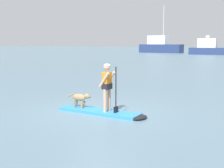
{
  "coord_description": "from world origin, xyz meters",
  "views": [
    {
      "loc": [
        4.94,
        -8.71,
        2.41
      ],
      "look_at": [
        0.0,
        1.0,
        0.9
      ],
      "focal_mm": 46.89,
      "sensor_mm": 36.0,
      "label": 1
    }
  ],
  "objects": [
    {
      "name": "paddleboard",
      "position": [
        0.23,
        -0.01,
        0.05
      ],
      "size": [
        3.34,
        0.93,
        0.1
      ],
      "color": "#338CD8",
      "rests_on": "ground_plane"
    },
    {
      "name": "moored_boat_outer",
      "position": [
        -18.97,
        66.29,
        1.71
      ],
      "size": [
        11.86,
        4.98,
        12.24
      ],
      "color": "navy",
      "rests_on": "ground_plane"
    },
    {
      "name": "ground_plane",
      "position": [
        0.0,
        0.0,
        0.0
      ],
      "size": [
        400.0,
        400.0,
        0.0
      ],
      "primitive_type": "plane",
      "color": "slate"
    },
    {
      "name": "dog",
      "position": [
        -0.81,
        0.05,
        0.46
      ],
      "size": [
        1.04,
        0.26,
        0.54
      ],
      "color": "#997A51",
      "rests_on": "paddleboard"
    },
    {
      "name": "moored_boat_port",
      "position": [
        -5.28,
        58.37,
        1.33
      ],
      "size": [
        8.79,
        3.42,
        4.18
      ],
      "color": "navy",
      "rests_on": "ground_plane"
    },
    {
      "name": "person_paddler",
      "position": [
        0.35,
        -0.02,
        1.04
      ],
      "size": [
        0.62,
        0.5,
        1.63
      ],
      "color": "tan",
      "rests_on": "paddleboard"
    }
  ]
}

